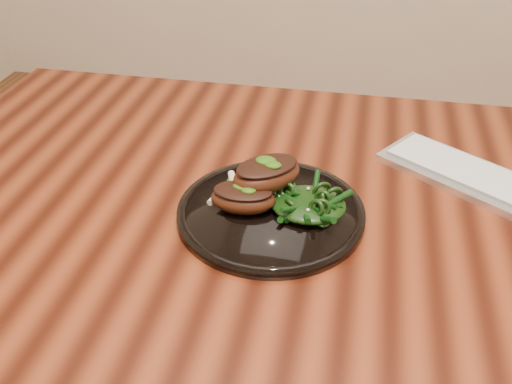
# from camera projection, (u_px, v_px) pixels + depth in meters

# --- Properties ---
(desk) EXTENTS (1.60, 0.80, 0.75)m
(desk) POSITION_uv_depth(u_px,v_px,m) (384.00, 251.00, 0.90)
(desk) COLOR black
(desk) RESTS_ON ground
(plate) EXTENTS (0.27, 0.27, 0.02)m
(plate) POSITION_uv_depth(u_px,v_px,m) (271.00, 212.00, 0.83)
(plate) COLOR black
(plate) RESTS_ON desk
(lamb_chop_front) EXTENTS (0.10, 0.07, 0.04)m
(lamb_chop_front) POSITION_uv_depth(u_px,v_px,m) (243.00, 197.00, 0.81)
(lamb_chop_front) COLOR #3E190C
(lamb_chop_front) RESTS_ON plate
(lamb_chop_back) EXTENTS (0.12, 0.12, 0.05)m
(lamb_chop_back) POSITION_uv_depth(u_px,v_px,m) (266.00, 173.00, 0.83)
(lamb_chop_back) COLOR #3E190C
(lamb_chop_back) RESTS_ON plate
(herb_smear) EXTENTS (0.09, 0.06, 0.01)m
(herb_smear) POSITION_uv_depth(u_px,v_px,m) (256.00, 183.00, 0.88)
(herb_smear) COLOR #1B4207
(herb_smear) RESTS_ON plate
(greens_heap) EXTENTS (0.11, 0.10, 0.04)m
(greens_heap) POSITION_uv_depth(u_px,v_px,m) (309.00, 200.00, 0.81)
(greens_heap) COLOR black
(greens_heap) RESTS_ON plate
(keyboard) EXTENTS (0.38, 0.30, 0.02)m
(keyboard) POSITION_uv_depth(u_px,v_px,m) (497.00, 187.00, 0.89)
(keyboard) COLOR silver
(keyboard) RESTS_ON desk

